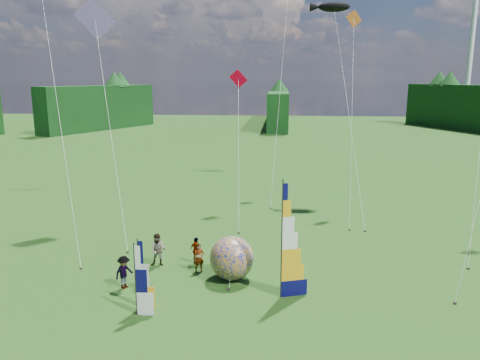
# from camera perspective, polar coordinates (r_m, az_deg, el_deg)

# --- Properties ---
(ground) EXTENTS (220.00, 220.00, 0.00)m
(ground) POSITION_cam_1_polar(r_m,az_deg,el_deg) (19.97, 1.91, -18.23)
(ground) COLOR #2A5A1A
(ground) RESTS_ON ground
(treeline_ring) EXTENTS (210.00, 210.00, 8.00)m
(treeline_ring) POSITION_cam_1_polar(r_m,az_deg,el_deg) (18.26, 2.00, -7.37)
(treeline_ring) COLOR black
(treeline_ring) RESTS_ON ground
(turbine_right) EXTENTS (8.00, 1.20, 30.00)m
(turbine_right) POSITION_cam_1_polar(r_m,az_deg,el_deg) (127.13, 26.25, 13.37)
(turbine_right) COLOR silver
(turbine_right) RESTS_ON ground
(feather_banner_main) EXTENTS (1.44, 0.56, 5.53)m
(feather_banner_main) POSITION_cam_1_polar(r_m,az_deg,el_deg) (21.78, 5.11, -7.53)
(feather_banner_main) COLOR #090842
(feather_banner_main) RESTS_ON ground
(side_banner_left) EXTENTS (0.91, 0.17, 3.21)m
(side_banner_left) POSITION_cam_1_polar(r_m,az_deg,el_deg) (21.62, -12.23, -11.24)
(side_banner_left) COLOR gold
(side_banner_left) RESTS_ON ground
(side_banner_far) EXTENTS (0.96, 0.13, 3.22)m
(side_banner_far) POSITION_cam_1_polar(r_m,az_deg,el_deg) (21.05, -12.63, -11.93)
(side_banner_far) COLOR white
(side_banner_far) RESTS_ON ground
(bol_inflatable) EXTENTS (2.31, 2.31, 2.26)m
(bol_inflatable) POSITION_cam_1_polar(r_m,az_deg,el_deg) (24.24, -1.00, -9.50)
(bol_inflatable) COLOR #00147E
(bol_inflatable) RESTS_ON ground
(spectator_a) EXTENTS (0.68, 0.59, 1.58)m
(spectator_a) POSITION_cam_1_polar(r_m,az_deg,el_deg) (25.26, -5.03, -9.45)
(spectator_a) COLOR #66594C
(spectator_a) RESTS_ON ground
(spectator_b) EXTENTS (0.92, 0.49, 1.83)m
(spectator_b) POSITION_cam_1_polar(r_m,az_deg,el_deg) (26.29, -9.94, -8.40)
(spectator_b) COLOR #66594C
(spectator_b) RESTS_ON ground
(spectator_c) EXTENTS (0.89, 1.12, 1.66)m
(spectator_c) POSITION_cam_1_polar(r_m,az_deg,el_deg) (24.04, -13.95, -10.85)
(spectator_c) COLOR #66594C
(spectator_c) RESTS_ON ground
(spectator_d) EXTENTS (0.95, 0.79, 1.52)m
(spectator_d) POSITION_cam_1_polar(r_m,az_deg,el_deg) (26.36, -5.34, -8.56)
(spectator_d) COLOR #66594C
(spectator_d) RESTS_ON ground
(camp_chair) EXTENTS (0.78, 0.78, 1.05)m
(camp_chair) POSITION_cam_1_polar(r_m,az_deg,el_deg) (23.67, -11.68, -11.93)
(camp_chair) COLOR #070D59
(camp_chair) RESTS_ON ground
(kite_whale) EXTENTS (9.07, 15.55, 17.56)m
(kite_whale) POSITION_cam_1_polar(r_m,az_deg,el_deg) (36.80, 13.05, 9.94)
(kite_whale) COLOR black
(kite_whale) RESTS_ON ground
(kite_rainbow_delta) EXTENTS (12.09, 14.18, 16.37)m
(kite_rainbow_delta) POSITION_cam_1_polar(r_m,az_deg,el_deg) (31.22, -15.69, 8.31)
(kite_rainbow_delta) COLOR #ED3B58
(kite_rainbow_delta) RESTS_ON ground
(small_kite_red) EXTENTS (5.23, 10.50, 11.26)m
(small_kite_red) POSITION_cam_1_polar(r_m,az_deg,el_deg) (33.77, -0.18, 4.69)
(small_kite_red) COLOR red
(small_kite_red) RESTS_ON ground
(small_kite_orange) EXTENTS (6.19, 10.48, 15.70)m
(small_kite_orange) POSITION_cam_1_polar(r_m,az_deg,el_deg) (35.16, 13.52, 8.29)
(small_kite_orange) COLOR orange
(small_kite_orange) RESTS_ON ground
(small_kite_pink) EXTENTS (7.69, 9.34, 17.12)m
(small_kite_pink) POSITION_cam_1_polar(r_m,az_deg,el_deg) (28.77, -21.26, 8.37)
(small_kite_pink) COLOR #D044A1
(small_kite_pink) RESTS_ON ground
(small_kite_green) EXTENTS (4.00, 12.41, 20.47)m
(small_kite_green) POSITION_cam_1_polar(r_m,az_deg,el_deg) (40.71, 5.01, 12.46)
(small_kite_green) COLOR green
(small_kite_green) RESTS_ON ground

